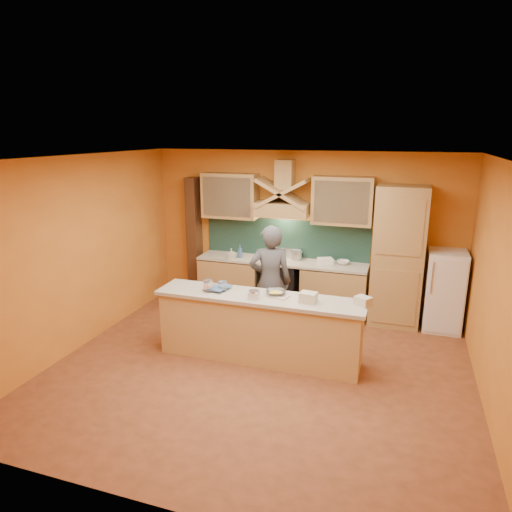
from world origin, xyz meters
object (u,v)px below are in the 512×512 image
(fridge, at_px, (444,291))
(mixing_bowl, at_px, (276,293))
(stove, at_px, (281,285))
(person, at_px, (270,282))
(kitchen_scale, at_px, (254,295))

(fridge, distance_m, mixing_bowl, 2.94)
(stove, relative_size, mixing_bowl, 3.36)
(fridge, xyz_separation_m, person, (-2.57, -1.12, 0.24))
(fridge, height_order, mixing_bowl, fridge)
(person, relative_size, mixing_bowl, 6.64)
(stove, bearing_deg, mixing_bowl, -77.25)
(fridge, xyz_separation_m, kitchen_scale, (-2.53, -2.05, 0.35))
(stove, xyz_separation_m, fridge, (2.70, 0.00, 0.20))
(person, bearing_deg, stove, -100.23)
(kitchen_scale, height_order, mixing_bowl, kitchen_scale)
(fridge, height_order, kitchen_scale, fridge)
(kitchen_scale, distance_m, mixing_bowl, 0.34)
(stove, height_order, kitchen_scale, kitchen_scale)
(kitchen_scale, bearing_deg, mixing_bowl, 46.23)
(stove, xyz_separation_m, mixing_bowl, (0.41, -1.81, 0.53))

